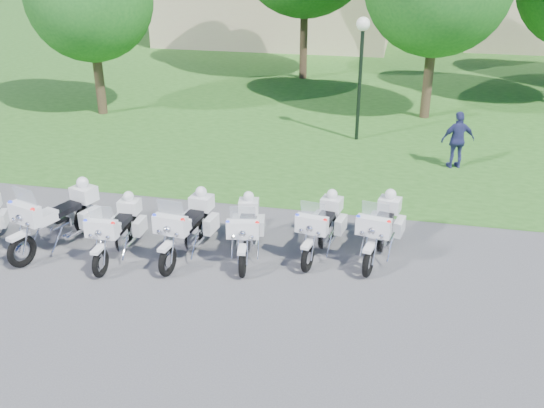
% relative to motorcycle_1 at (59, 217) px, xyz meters
% --- Properties ---
extents(ground, '(100.00, 100.00, 0.00)m').
position_rel_motorcycle_1_xyz_m(ground, '(5.09, 0.02, -0.72)').
color(ground, '#4F4F54').
rests_on(ground, ground).
extents(grass_lawn, '(100.00, 48.00, 0.01)m').
position_rel_motorcycle_1_xyz_m(grass_lawn, '(5.09, 27.02, -0.72)').
color(grass_lawn, '#2D631F').
rests_on(grass_lawn, ground).
extents(motorcycle_1, '(1.34, 2.47, 1.72)m').
position_rel_motorcycle_1_xyz_m(motorcycle_1, '(0.00, 0.00, 0.00)').
color(motorcycle_1, black).
rests_on(motorcycle_1, ground).
extents(motorcycle_2, '(0.74, 2.23, 1.50)m').
position_rel_motorcycle_1_xyz_m(motorcycle_2, '(1.46, -0.10, -0.09)').
color(motorcycle_2, black).
rests_on(motorcycle_2, ground).
extents(motorcycle_3, '(0.94, 2.37, 1.60)m').
position_rel_motorcycle_1_xyz_m(motorcycle_3, '(2.94, 0.29, -0.05)').
color(motorcycle_3, black).
rests_on(motorcycle_3, ground).
extents(motorcycle_4, '(0.95, 2.21, 1.49)m').
position_rel_motorcycle_1_xyz_m(motorcycle_4, '(4.21, 0.50, -0.10)').
color(motorcycle_4, black).
rests_on(motorcycle_4, ground).
extents(motorcycle_5, '(0.98, 2.22, 1.50)m').
position_rel_motorcycle_1_xyz_m(motorcycle_5, '(5.81, 1.00, -0.09)').
color(motorcycle_5, black).
rests_on(motorcycle_5, ground).
extents(motorcycle_6, '(1.05, 2.33, 1.58)m').
position_rel_motorcycle_1_xyz_m(motorcycle_6, '(7.09, 1.11, -0.06)').
color(motorcycle_6, black).
rests_on(motorcycle_6, ground).
extents(lamp_post, '(0.44, 0.44, 4.07)m').
position_rel_motorcycle_1_xyz_m(lamp_post, '(5.87, 9.14, 2.36)').
color(lamp_post, black).
rests_on(lamp_post, ground).
extents(building_west, '(14.56, 8.32, 4.10)m').
position_rel_motorcycle_1_xyz_m(building_west, '(-0.91, 28.02, 1.35)').
color(building_west, tan).
rests_on(building_west, ground).
extents(bystander_c, '(1.10, 0.72, 1.73)m').
position_rel_motorcycle_1_xyz_m(bystander_c, '(9.02, 7.07, 0.15)').
color(bystander_c, navy).
rests_on(bystander_c, ground).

